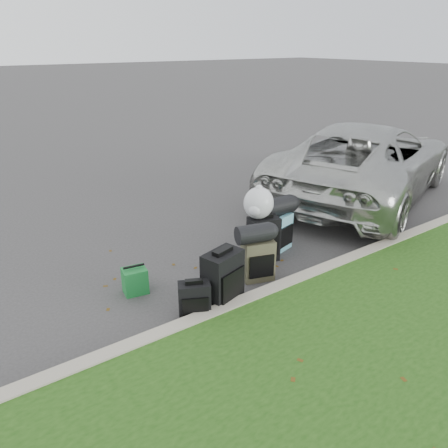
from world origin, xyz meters
TOP-DOWN VIEW (x-y plane):
  - ground at (0.00, 0.00)m, footprint 120.00×120.00m
  - curb at (0.00, -1.00)m, footprint 120.00×0.18m
  - suv at (3.79, 0.88)m, footprint 5.89×4.22m
  - suitcase_small_black at (-1.22, -0.81)m, footprint 0.41×0.34m
  - suitcase_large_black_left at (-0.80, -0.77)m, footprint 0.54×0.41m
  - suitcase_olive at (-0.06, -0.53)m, footprint 0.46×0.37m
  - suitcase_teal at (0.77, -0.01)m, footprint 0.44×0.32m
  - suitcase_large_black_right at (0.35, -0.13)m, footprint 0.49×0.37m
  - tote_green at (-1.54, 0.09)m, footprint 0.33×0.28m
  - tote_navy at (-0.41, -0.17)m, footprint 0.35×0.31m
  - duffel_left at (-0.15, -0.53)m, footprint 0.50×0.35m
  - duffel_right at (0.76, 0.02)m, footprint 0.49×0.29m
  - trash_bag at (0.29, -0.07)m, footprint 0.43×0.43m

SIDE VIEW (x-z plane):
  - ground at x=0.00m, z-range 0.00..0.00m
  - curb at x=0.00m, z-range 0.00..0.15m
  - tote_navy at x=-0.41m, z-range 0.00..0.31m
  - tote_green at x=-1.54m, z-range 0.00..0.33m
  - suitcase_small_black at x=-1.22m, z-range 0.00..0.45m
  - suitcase_olive at x=-0.06m, z-range 0.00..0.56m
  - suitcase_teal at x=0.77m, z-range 0.00..0.56m
  - suitcase_large_black_right at x=0.35m, z-range 0.00..0.65m
  - suitcase_large_black_left at x=-0.80m, z-range 0.00..0.69m
  - duffel_left at x=-0.15m, z-range 0.56..0.80m
  - duffel_right at x=0.76m, z-range 0.56..0.83m
  - suv at x=3.79m, z-range 0.00..1.49m
  - trash_bag at x=0.29m, z-range 0.65..1.08m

